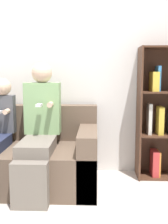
% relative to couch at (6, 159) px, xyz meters
% --- Properties ---
extents(ground_plane, '(14.00, 14.00, 0.00)m').
position_rel_couch_xyz_m(ground_plane, '(0.25, -0.52, -0.27)').
color(ground_plane, '#BCB2A8').
extents(back_wall, '(10.00, 0.06, 2.55)m').
position_rel_couch_xyz_m(back_wall, '(0.25, 0.47, 1.01)').
color(back_wall, silver).
rests_on(back_wall, ground_plane).
extents(couch, '(1.89, 0.85, 0.79)m').
position_rel_couch_xyz_m(couch, '(0.00, 0.00, 0.00)').
color(couch, brown).
rests_on(couch, ground_plane).
extents(adult_seated, '(0.37, 0.81, 1.25)m').
position_rel_couch_xyz_m(adult_seated, '(0.37, -0.08, 0.37)').
color(adult_seated, '#70665B').
rests_on(adult_seated, ground_plane).
extents(bookshelf, '(0.46, 0.32, 1.42)m').
position_rel_couch_xyz_m(bookshelf, '(1.61, 0.30, 0.40)').
color(bookshelf, '#4C2D1E').
rests_on(bookshelf, ground_plane).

